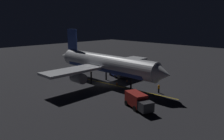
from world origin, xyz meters
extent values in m
cube|color=#2C2C31|center=(0.00, 0.00, -0.10)|extent=(180.00, 180.00, 0.20)
cube|color=gold|center=(-0.67, 4.00, 0.00)|extent=(3.39, 26.16, 0.01)
cylinder|color=white|center=(0.00, 0.00, 4.73)|extent=(4.52, 26.92, 3.95)
cube|color=#2D479E|center=(0.00, 0.00, 3.64)|extent=(4.24, 22.89, 0.71)
cone|color=white|center=(-0.31, 14.60, 4.73)|extent=(3.94, 3.24, 3.87)
cone|color=white|center=(0.33, -15.19, 4.73)|extent=(3.65, 4.81, 3.55)
cube|color=#2D479E|center=(0.27, -12.42, 9.37)|extent=(0.44, 3.61, 5.33)
cube|color=white|center=(-8.23, -1.52, 4.14)|extent=(12.67, 5.07, 0.50)
cylinder|color=slate|center=(-7.63, -0.31, 2.74)|extent=(2.17, 3.24, 2.10)
cube|color=white|center=(8.29, -1.16, 4.14)|extent=(12.67, 5.07, 0.50)
cylinder|color=slate|center=(7.63, 0.02, 2.74)|extent=(2.17, 3.24, 2.10)
cylinder|color=black|center=(-0.16, 7.38, 1.38)|extent=(0.37, 0.37, 2.75)
cylinder|color=black|center=(-2.32, -2.39, 1.38)|extent=(0.37, 0.37, 2.75)
cylinder|color=black|center=(2.42, -2.29, 1.38)|extent=(0.37, 0.37, 2.75)
cube|color=maroon|center=(6.19, 13.93, 1.48)|extent=(3.27, 4.40, 2.05)
cube|color=#38383D|center=(7.13, 16.64, 1.20)|extent=(2.47, 2.35, 1.50)
cylinder|color=black|center=(6.64, 15.23, 0.45)|extent=(2.48, 1.61, 0.90)
cylinder|color=black|center=(5.74, 12.63, 0.45)|extent=(2.48, 1.61, 0.90)
cube|color=navy|center=(-6.47, -2.99, 1.38)|extent=(3.35, 4.67, 1.87)
cube|color=#38383D|center=(-5.50, -0.14, 1.20)|extent=(2.47, 2.35, 1.50)
cylinder|color=black|center=(-6.00, -1.59, 0.45)|extent=(2.48, 1.60, 0.90)
cylinder|color=black|center=(-6.95, -4.39, 0.45)|extent=(2.48, 1.60, 0.90)
cylinder|color=black|center=(-2.96, 12.25, 0.42)|extent=(0.32, 0.32, 0.85)
cylinder|color=orange|center=(-2.96, 12.25, 1.18)|extent=(0.40, 0.40, 0.65)
sphere|color=tan|center=(-2.96, 12.25, 1.62)|extent=(0.24, 0.24, 0.24)
cone|color=#EA590F|center=(-1.22, 2.35, 0.28)|extent=(0.36, 0.36, 0.55)
cube|color=black|center=(-1.22, 2.35, 0.01)|extent=(0.50, 0.50, 0.03)
cone|color=#EA590F|center=(0.65, 11.11, 0.28)|extent=(0.36, 0.36, 0.55)
cube|color=black|center=(0.65, 11.11, 0.01)|extent=(0.50, 0.50, 0.03)
cone|color=#EA590F|center=(-4.66, 2.31, 0.28)|extent=(0.36, 0.36, 0.55)
cube|color=black|center=(-4.66, 2.31, 0.01)|extent=(0.50, 0.50, 0.03)
camera|label=1|loc=(32.98, 35.57, 13.90)|focal=35.27mm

